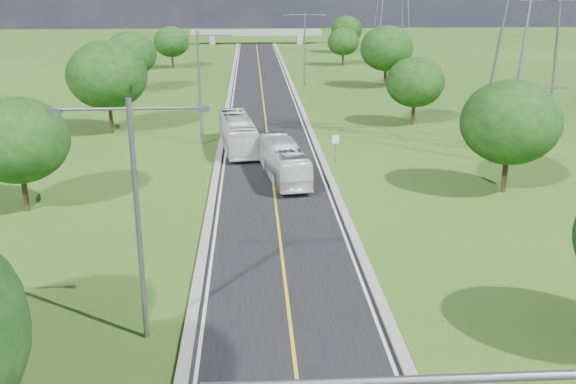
# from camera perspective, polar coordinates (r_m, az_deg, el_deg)

# --- Properties ---
(ground) EXTENTS (260.00, 260.00, 0.00)m
(ground) POSITION_cam_1_polar(r_m,az_deg,el_deg) (73.05, -2.11, 7.20)
(ground) COLOR #2C4914
(ground) RESTS_ON ground
(road) EXTENTS (8.00, 150.00, 0.06)m
(road) POSITION_cam_1_polar(r_m,az_deg,el_deg) (78.94, -2.21, 8.06)
(road) COLOR black
(road) RESTS_ON ground
(curb_left) EXTENTS (0.50, 150.00, 0.22)m
(curb_left) POSITION_cam_1_polar(r_m,az_deg,el_deg) (78.96, -5.33, 8.05)
(curb_left) COLOR gray
(curb_left) RESTS_ON ground
(curb_right) EXTENTS (0.50, 150.00, 0.22)m
(curb_right) POSITION_cam_1_polar(r_m,az_deg,el_deg) (79.13, 0.90, 8.15)
(curb_right) COLOR gray
(curb_right) RESTS_ON ground
(speed_limit_sign) EXTENTS (0.55, 0.09, 2.40)m
(speed_limit_sign) POSITION_cam_1_polar(r_m,az_deg,el_deg) (51.64, 4.24, 4.28)
(speed_limit_sign) COLOR slate
(speed_limit_sign) RESTS_ON ground
(overpass) EXTENTS (30.00, 3.00, 3.20)m
(overpass) POSITION_cam_1_polar(r_m,az_deg,el_deg) (152.12, -2.85, 13.91)
(overpass) COLOR gray
(overpass) RESTS_ON ground
(streetlight_near_left) EXTENTS (5.90, 0.25, 10.00)m
(streetlight_near_left) POSITION_cam_1_polar(r_m,az_deg,el_deg) (25.43, -13.32, -0.89)
(streetlight_near_left) COLOR slate
(streetlight_near_left) RESTS_ON ground
(streetlight_mid_left) EXTENTS (5.90, 0.25, 10.00)m
(streetlight_mid_left) POSITION_cam_1_polar(r_m,az_deg,el_deg) (57.42, -7.91, 10.00)
(streetlight_mid_left) COLOR slate
(streetlight_mid_left) RESTS_ON ground
(streetlight_far_right) EXTENTS (5.90, 0.25, 10.00)m
(streetlight_far_right) POSITION_cam_1_polar(r_m,az_deg,el_deg) (90.35, 1.48, 13.15)
(streetlight_far_right) COLOR slate
(streetlight_far_right) RESTS_ON ground
(tree_lb) EXTENTS (6.30, 6.30, 7.33)m
(tree_lb) POSITION_cam_1_polar(r_m,az_deg,el_deg) (43.27, -22.87, 4.26)
(tree_lb) COLOR black
(tree_lb) RESTS_ON ground
(tree_lc) EXTENTS (7.56, 7.56, 8.79)m
(tree_lc) POSITION_cam_1_polar(r_m,az_deg,el_deg) (63.70, -15.78, 9.97)
(tree_lc) COLOR black
(tree_lc) RESTS_ON ground
(tree_ld) EXTENTS (6.72, 6.72, 7.82)m
(tree_ld) POSITION_cam_1_polar(r_m,az_deg,el_deg) (87.53, -13.81, 11.83)
(tree_ld) COLOR black
(tree_ld) RESTS_ON ground
(tree_le) EXTENTS (5.88, 5.88, 6.84)m
(tree_le) POSITION_cam_1_polar(r_m,az_deg,el_deg) (110.86, -10.32, 13.00)
(tree_le) COLOR black
(tree_le) RESTS_ON ground
(tree_rb) EXTENTS (6.72, 6.72, 7.82)m
(tree_rb) POSITION_cam_1_polar(r_m,az_deg,el_deg) (46.11, 19.16, 5.88)
(tree_rb) COLOR black
(tree_rb) RESTS_ON ground
(tree_rc) EXTENTS (5.88, 5.88, 6.84)m
(tree_rc) POSITION_cam_1_polar(r_m,az_deg,el_deg) (66.49, 11.23, 9.55)
(tree_rc) COLOR black
(tree_rc) RESTS_ON ground
(tree_rd) EXTENTS (7.14, 7.14, 8.30)m
(tree_rd) POSITION_cam_1_polar(r_m,az_deg,el_deg) (90.03, 8.75, 12.50)
(tree_rd) COLOR black
(tree_rd) RESTS_ON ground
(tree_re) EXTENTS (5.46, 5.46, 6.35)m
(tree_re) POSITION_cam_1_polar(r_m,az_deg,el_deg) (113.26, 4.93, 13.17)
(tree_re) COLOR black
(tree_re) RESTS_ON ground
(tree_rf) EXTENTS (6.30, 6.30, 7.33)m
(tree_rf) POSITION_cam_1_polar(r_m,az_deg,el_deg) (133.44, 5.24, 14.20)
(tree_rf) COLOR black
(tree_rf) RESTS_ON ground
(bus_outbound) EXTENTS (3.58, 9.87, 2.69)m
(bus_outbound) POSITION_cam_1_polar(r_m,az_deg,el_deg) (47.33, -0.39, 2.77)
(bus_outbound) COLOR white
(bus_outbound) RESTS_ON road
(bus_inbound) EXTENTS (3.68, 10.63, 2.90)m
(bus_inbound) POSITION_cam_1_polar(r_m,az_deg,el_deg) (55.92, -4.50, 5.27)
(bus_inbound) COLOR white
(bus_inbound) RESTS_ON road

